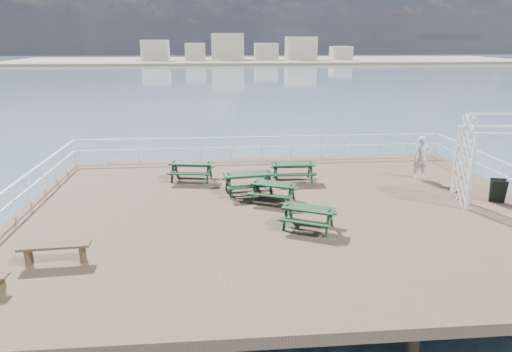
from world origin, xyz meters
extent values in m
cube|color=brown|center=(0.00, 0.00, -0.15)|extent=(18.00, 14.00, 0.30)
plane|color=#405F6C|center=(0.00, 40.00, -2.00)|extent=(300.00, 300.00, 0.00)
cube|color=tan|center=(15.00, 135.00, -1.60)|extent=(160.00, 40.00, 0.80)
cube|color=beige|center=(-20.00, 132.00, 1.80)|extent=(8.00, 8.00, 6.00)
cube|color=beige|center=(-8.00, 132.00, 1.30)|extent=(6.00, 8.00, 5.00)
cube|color=beige|center=(2.00, 132.00, 2.80)|extent=(10.00, 8.00, 8.00)
cube|color=beige|center=(14.00, 132.00, 1.30)|extent=(7.00, 8.00, 5.00)
cube|color=beige|center=(25.00, 132.00, 2.30)|extent=(9.00, 8.00, 7.00)
cube|color=beige|center=(38.00, 132.00, 0.80)|extent=(6.00, 8.00, 4.00)
cylinder|color=brown|center=(-7.50, 5.50, -1.35)|extent=(0.36, 0.36, 2.10)
cylinder|color=brown|center=(7.50, 5.50, -1.35)|extent=(0.36, 0.36, 2.10)
cube|color=white|center=(0.00, 6.85, 1.05)|extent=(17.70, 0.07, 0.07)
cube|color=white|center=(0.00, 6.85, 0.55)|extent=(17.70, 0.05, 0.05)
cylinder|color=white|center=(-8.85, 6.85, 0.55)|extent=(0.05, 0.05, 1.10)
cube|color=white|center=(-8.85, 0.00, 1.05)|extent=(0.07, 13.70, 0.07)
cube|color=white|center=(-8.85, 0.00, 0.55)|extent=(0.05, 13.70, 0.05)
cube|color=#12311D|center=(-3.24, 3.61, 0.72)|extent=(1.84, 0.97, 0.06)
cube|color=#12311D|center=(-3.14, 4.19, 0.44)|extent=(1.76, 0.54, 0.05)
cube|color=#12311D|center=(-3.34, 3.04, 0.44)|extent=(1.76, 0.54, 0.05)
cube|color=#12311D|center=(-3.96, 3.74, 0.42)|extent=(0.32, 1.40, 0.06)
cube|color=#12311D|center=(-2.52, 3.49, 0.42)|extent=(0.32, 1.40, 0.06)
cube|color=#12311D|center=(-3.91, 4.03, 0.37)|extent=(0.16, 0.51, 0.85)
cube|color=#12311D|center=(-4.01, 3.45, 0.37)|extent=(0.16, 0.51, 0.85)
cube|color=#12311D|center=(-2.47, 3.77, 0.37)|extent=(0.16, 0.51, 0.85)
cube|color=#12311D|center=(-2.57, 3.20, 0.37)|extent=(0.16, 0.51, 0.85)
cube|color=#12311D|center=(-3.24, 3.61, 0.24)|extent=(1.54, 0.34, 0.06)
cube|color=#12311D|center=(-0.19, 0.73, 0.65)|extent=(1.69, 1.20, 0.05)
cube|color=#12311D|center=(0.03, 1.21, 0.39)|extent=(1.53, 0.84, 0.04)
cube|color=#12311D|center=(-0.40, 0.25, 0.39)|extent=(1.53, 0.84, 0.04)
cube|color=#12311D|center=(-0.79, 1.00, 0.38)|extent=(0.58, 1.19, 0.05)
cube|color=#12311D|center=(0.41, 0.46, 0.38)|extent=(0.58, 1.19, 0.05)
cube|color=#12311D|center=(-0.68, 1.24, 0.33)|extent=(0.25, 0.44, 0.77)
cube|color=#12311D|center=(-0.90, 0.76, 0.33)|extent=(0.25, 0.44, 0.77)
cube|color=#12311D|center=(0.52, 0.70, 0.33)|extent=(0.25, 0.44, 0.77)
cube|color=#12311D|center=(0.31, 0.22, 0.33)|extent=(0.25, 0.44, 0.77)
cube|color=#12311D|center=(-0.19, 0.73, 0.22)|extent=(1.31, 0.64, 0.05)
cube|color=#12311D|center=(0.92, 3.12, 0.71)|extent=(1.73, 0.70, 0.06)
cube|color=#12311D|center=(0.93, 3.70, 0.43)|extent=(1.72, 0.27, 0.05)
cube|color=#12311D|center=(0.91, 2.55, 0.43)|extent=(1.72, 0.27, 0.05)
cube|color=#12311D|center=(0.21, 3.13, 0.41)|extent=(0.10, 1.39, 0.06)
cube|color=#12311D|center=(1.64, 3.11, 0.41)|extent=(0.10, 1.39, 0.06)
cube|color=#12311D|center=(0.21, 3.42, 0.36)|extent=(0.09, 0.50, 0.84)
cube|color=#12311D|center=(0.20, 2.85, 0.36)|extent=(0.09, 0.50, 0.84)
cube|color=#12311D|center=(1.65, 3.40, 0.36)|extent=(0.09, 0.50, 0.84)
cube|color=#12311D|center=(1.64, 2.82, 0.36)|extent=(0.09, 0.50, 0.84)
cube|color=#12311D|center=(0.92, 3.12, 0.24)|extent=(1.53, 0.10, 0.06)
cube|color=#12311D|center=(0.59, -1.76, 0.65)|extent=(1.69, 1.26, 0.05)
cube|color=#12311D|center=(0.82, -1.29, 0.40)|extent=(1.52, 0.90, 0.04)
cube|color=#12311D|center=(0.35, -2.24, 0.40)|extent=(1.52, 0.90, 0.04)
cube|color=#12311D|center=(0.00, -1.47, 0.38)|extent=(0.63, 1.18, 0.05)
cube|color=#12311D|center=(1.18, -2.06, 0.38)|extent=(0.63, 1.18, 0.05)
cube|color=#12311D|center=(0.11, -1.23, 0.33)|extent=(0.27, 0.44, 0.77)
cube|color=#12311D|center=(-0.12, -1.71, 0.33)|extent=(0.27, 0.44, 0.77)
cube|color=#12311D|center=(1.30, -1.82, 0.33)|extent=(0.27, 0.44, 0.77)
cube|color=#12311D|center=(1.06, -2.29, 0.33)|extent=(0.27, 0.44, 0.77)
cube|color=#12311D|center=(0.59, -1.76, 0.22)|extent=(1.29, 0.69, 0.05)
cube|color=#12311D|center=(-1.01, 1.72, 0.76)|extent=(1.92, 0.97, 0.06)
cube|color=#12311D|center=(-1.10, 2.32, 0.46)|extent=(1.86, 0.52, 0.05)
cube|color=#12311D|center=(-0.93, 1.11, 0.46)|extent=(1.86, 0.52, 0.05)
cube|color=#12311D|center=(-1.77, 1.61, 0.44)|extent=(0.29, 1.48, 0.06)
cube|color=#12311D|center=(-0.26, 1.83, 0.44)|extent=(0.29, 1.48, 0.06)
cube|color=#12311D|center=(-1.82, 1.91, 0.39)|extent=(0.16, 0.53, 0.90)
cube|color=#12311D|center=(-1.73, 1.30, 0.39)|extent=(0.16, 0.53, 0.90)
cube|color=#12311D|center=(-0.30, 2.13, 0.39)|extent=(0.16, 0.53, 0.90)
cube|color=#12311D|center=(-0.21, 1.52, 0.39)|extent=(0.16, 0.53, 0.90)
cube|color=#12311D|center=(-1.01, 1.72, 0.26)|extent=(1.63, 0.32, 0.06)
cube|color=brown|center=(-7.27, -4.73, 0.18)|extent=(0.09, 0.30, 0.35)
cube|color=brown|center=(-6.46, -3.39, 0.48)|extent=(1.82, 0.54, 0.07)
cube|color=brown|center=(-7.13, -3.43, 0.22)|extent=(0.11, 0.39, 0.45)
cube|color=brown|center=(-5.78, -3.35, 0.22)|extent=(0.11, 0.39, 0.45)
cube|color=white|center=(6.35, -0.63, 1.30)|extent=(0.11, 0.11, 2.59)
cube|color=white|center=(6.49, 0.65, 1.30)|extent=(0.11, 0.11, 2.59)
cube|color=white|center=(7.67, 0.53, 2.64)|extent=(2.59, 0.36, 0.09)
cube|color=white|center=(7.60, -0.12, 3.19)|extent=(2.59, 0.35, 0.08)
cube|color=black|center=(7.77, -0.14, 0.42)|extent=(0.57, 0.38, 0.86)
cube|color=black|center=(7.83, 0.02, 0.42)|extent=(0.57, 0.38, 0.86)
imported|color=silver|center=(6.27, 2.95, 0.90)|extent=(0.68, 0.48, 1.79)
camera|label=1|loc=(-2.18, -14.64, 5.69)|focal=32.00mm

